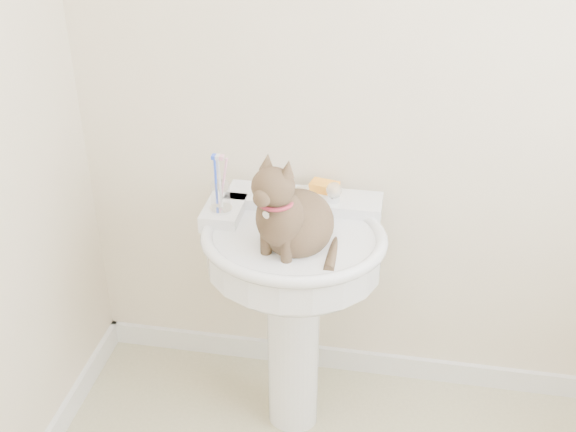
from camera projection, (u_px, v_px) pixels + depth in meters
The scene contains 7 objects.
wall_back at pixel (415, 55), 2.14m from camera, with size 2.20×0.00×2.50m, color beige, non-canonical shape.
baseboard_back at pixel (387, 364), 2.74m from camera, with size 2.20×0.02×0.09m, color white.
pedestal_sink at pixel (293, 271), 2.25m from camera, with size 0.58×0.57×0.80m.
faucet at pixel (302, 190), 2.27m from camera, with size 0.28×0.12×0.14m.
soap_bar at pixel (324, 187), 2.34m from camera, with size 0.09×0.06×0.03m, color orange.
toothbrush_cup at pixel (220, 196), 2.22m from camera, with size 0.07×0.07×0.18m.
cat at pixel (293, 219), 2.09m from camera, with size 0.24×0.30×0.44m.
Camera 1 is at (-0.00, -1.02, 1.92)m, focal length 45.00 mm.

